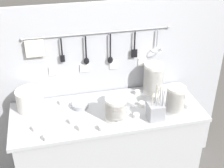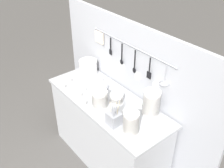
# 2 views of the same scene
# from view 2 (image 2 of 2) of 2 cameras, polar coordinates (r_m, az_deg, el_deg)

# --- Properties ---
(ground_plane) EXTENTS (20.00, 20.00, 0.00)m
(ground_plane) POSITION_cam_2_polar(r_m,az_deg,el_deg) (3.32, -0.88, -15.65)
(ground_plane) COLOR #514F4C
(counter) EXTENTS (1.49, 0.58, 0.87)m
(counter) POSITION_cam_2_polar(r_m,az_deg,el_deg) (3.00, -0.95, -10.15)
(counter) COLOR #ADAFB5
(counter) RESTS_ON ground
(back_wall) EXTENTS (2.29, 0.11, 1.64)m
(back_wall) POSITION_cam_2_polar(r_m,az_deg,el_deg) (2.92, 3.95, -1.89)
(back_wall) COLOR #A8AAB2
(back_wall) RESTS_ON ground
(bowl_stack_nested_right) EXTENTS (0.14, 0.14, 0.10)m
(bowl_stack_nested_right) POSITION_cam_2_polar(r_m,az_deg,el_deg) (2.66, 0.98, -3.13)
(bowl_stack_nested_right) COLOR white
(bowl_stack_nested_right) RESTS_ON counter
(bowl_stack_back_corner) EXTENTS (0.16, 0.16, 0.26)m
(bowl_stack_back_corner) POSITION_cam_2_polar(r_m,az_deg,el_deg) (2.49, 8.60, -4.10)
(bowl_stack_back_corner) COLOR white
(bowl_stack_back_corner) RESTS_ON counter
(bowl_stack_tall_left) EXTENTS (0.14, 0.14, 0.22)m
(bowl_stack_tall_left) POSITION_cam_2_polar(r_m,az_deg,el_deg) (2.29, 4.16, -8.38)
(bowl_stack_tall_left) COLOR white
(bowl_stack_tall_left) RESTS_ON counter
(bowl_stack_short_front) EXTENTS (0.16, 0.16, 0.18)m
(bowl_stack_short_front) POSITION_cam_2_polar(r_m,az_deg,el_deg) (2.58, -2.68, -3.25)
(bowl_stack_short_front) COLOR white
(bowl_stack_short_front) RESTS_ON counter
(plate_stack) EXTENTS (0.21, 0.21, 0.17)m
(plate_stack) POSITION_cam_2_polar(r_m,az_deg,el_deg) (3.15, -5.20, 3.75)
(plate_stack) COLOR white
(plate_stack) RESTS_ON counter
(steel_mixing_bowl) EXTENTS (0.13, 0.13, 0.04)m
(steel_mixing_bowl) POSITION_cam_2_polar(r_m,az_deg,el_deg) (2.89, -2.01, -0.63)
(steel_mixing_bowl) COLOR #93969E
(steel_mixing_bowl) RESTS_ON counter
(cutlery_caddy) EXTENTS (0.11, 0.11, 0.27)m
(cutlery_caddy) POSITION_cam_2_polar(r_m,az_deg,el_deg) (2.39, 0.44, -7.50)
(cutlery_caddy) COLOR #93969E
(cutlery_caddy) RESTS_ON counter
(cup_front_right) EXTENTS (0.05, 0.05, 0.04)m
(cup_front_right) POSITION_cam_2_polar(r_m,az_deg,el_deg) (3.01, -2.45, 0.92)
(cup_front_right) COLOR white
(cup_front_right) RESTS_ON counter
(cup_front_left) EXTENTS (0.05, 0.05, 0.04)m
(cup_front_left) POSITION_cam_2_polar(r_m,az_deg,el_deg) (2.86, -6.17, -1.27)
(cup_front_left) COLOR white
(cup_front_left) RESTS_ON counter
(cup_mid_row) EXTENTS (0.05, 0.05, 0.04)m
(cup_mid_row) POSITION_cam_2_polar(r_m,az_deg,el_deg) (2.52, -0.86, -6.42)
(cup_mid_row) COLOR white
(cup_mid_row) RESTS_ON counter
(cup_edge_far) EXTENTS (0.05, 0.05, 0.04)m
(cup_edge_far) POSITION_cam_2_polar(r_m,az_deg,el_deg) (2.67, -6.08, -4.11)
(cup_edge_far) COLOR white
(cup_edge_far) RESTS_ON counter
(cup_centre) EXTENTS (0.05, 0.05, 0.04)m
(cup_centre) POSITION_cam_2_polar(r_m,az_deg,el_deg) (2.30, 6.56, -11.50)
(cup_centre) COLOR white
(cup_centre) RESTS_ON counter
(cup_beside_plates) EXTENTS (0.05, 0.05, 0.04)m
(cup_beside_plates) POSITION_cam_2_polar(r_m,az_deg,el_deg) (2.54, 2.90, -6.10)
(cup_beside_plates) COLOR white
(cup_beside_plates) RESTS_ON counter
(cup_edge_near) EXTENTS (0.05, 0.05, 0.04)m
(cup_edge_near) POSITION_cam_2_polar(r_m,az_deg,el_deg) (2.63, 6.07, -4.76)
(cup_edge_near) COLOR white
(cup_edge_near) RESTS_ON counter
(cup_by_caddy) EXTENTS (0.05, 0.05, 0.04)m
(cup_by_caddy) POSITION_cam_2_polar(r_m,az_deg,el_deg) (2.94, -10.58, -0.60)
(cup_by_caddy) COLOR white
(cup_by_caddy) RESTS_ON counter
(cup_back_left) EXTENTS (0.05, 0.05, 0.04)m
(cup_back_left) POSITION_cam_2_polar(r_m,az_deg,el_deg) (2.78, -7.08, -2.39)
(cup_back_left) COLOR white
(cup_back_left) RESTS_ON counter
(cup_back_right) EXTENTS (0.05, 0.05, 0.04)m
(cup_back_right) POSITION_cam_2_polar(r_m,az_deg,el_deg) (3.04, -9.27, 0.78)
(cup_back_right) COLOR white
(cup_back_right) RESTS_ON counter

